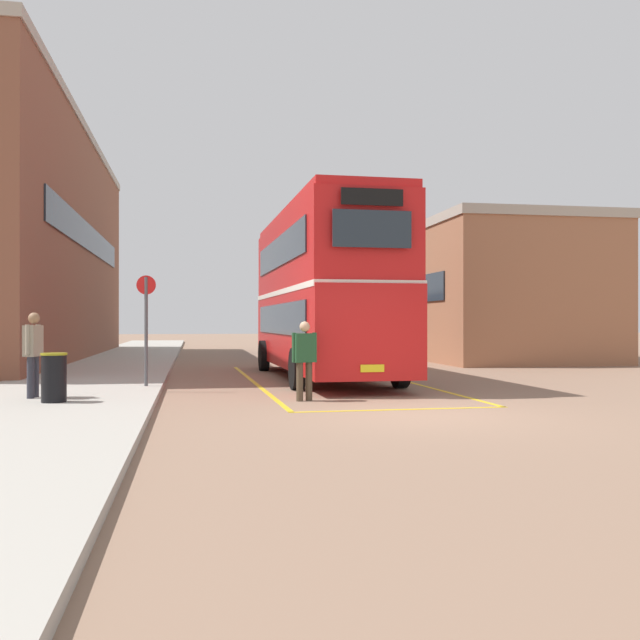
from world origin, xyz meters
TOP-DOWN VIEW (x-y plane):
  - ground_plane at (0.00, 14.40)m, footprint 135.60×135.60m
  - sidewalk_left at (-6.50, 16.80)m, footprint 4.00×57.60m
  - brick_building_left at (-10.73, 19.43)m, footprint 5.39×24.58m
  - depot_building_right at (8.86, 19.49)m, footprint 6.86×15.47m
  - double_decker_bus at (-0.15, 8.32)m, footprint 2.99×10.91m
  - single_deck_bus at (2.14, 23.18)m, footprint 2.95×9.92m
  - pedestrian_boarding at (-1.55, 2.59)m, footprint 0.53×0.34m
  - pedestrian_waiting_near at (-6.86, 2.80)m, footprint 0.31×0.55m
  - litter_bin at (-6.32, 1.96)m, footprint 0.48×0.48m
  - bus_stop_sign at (-4.86, 5.05)m, footprint 0.44×0.08m
  - bay_marking_yellow at (-0.13, 6.34)m, footprint 4.46×12.93m

SIDE VIEW (x-z plane):
  - ground_plane at x=0.00m, z-range 0.00..0.00m
  - bay_marking_yellow at x=-0.13m, z-range 0.00..0.01m
  - sidewalk_left at x=-6.50m, z-range 0.00..0.14m
  - litter_bin at x=-6.32m, z-range 0.14..1.05m
  - pedestrian_boarding at x=-1.55m, z-range 0.12..1.75m
  - pedestrian_waiting_near at x=-6.86m, z-range 0.27..1.93m
  - single_deck_bus at x=2.14m, z-range 0.13..3.15m
  - bus_stop_sign at x=-4.86m, z-range 0.41..2.95m
  - double_decker_bus at x=-0.15m, z-range 0.14..4.89m
  - depot_building_right at x=8.86m, z-range 0.00..5.78m
  - brick_building_left at x=-10.73m, z-range 0.01..9.68m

